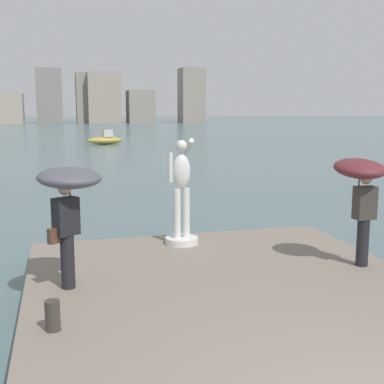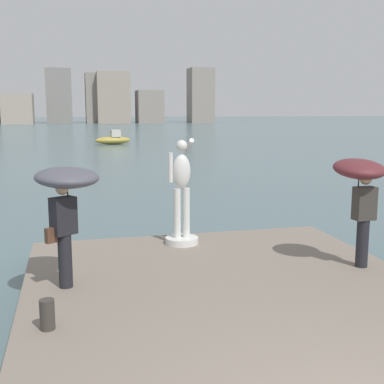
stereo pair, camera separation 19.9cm
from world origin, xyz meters
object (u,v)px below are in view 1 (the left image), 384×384
Objects in this scene: onlooker_left at (68,192)px; boat_far at (105,139)px; statue_white_figure at (182,201)px; mooring_bollard at (53,316)px; onlooker_right at (361,182)px.

boat_far is at bearing 83.98° from onlooker_left.
onlooker_left is (-2.36, -2.11, 0.62)m from statue_white_figure.
mooring_bollard is at bearing -99.91° from onlooker_left.
statue_white_figure reaches higher than onlooker_left.
statue_white_figure is at bearing -92.85° from boat_far.
onlooker_left is at bearing -138.25° from statue_white_figure.
onlooker_left is 2.16m from mooring_bollard.
onlooker_right is 0.57× the size of boat_far.
onlooker_right is at bearing -40.29° from statue_white_figure.
onlooker_right is (2.76, -2.34, 0.62)m from statue_white_figure.
mooring_bollard is 0.11× the size of boat_far.
boat_far is at bearing 83.83° from mooring_bollard.
statue_white_figure is at bearing 41.75° from onlooker_left.
onlooker_left is 0.97× the size of onlooker_right.
statue_white_figure reaches higher than boat_far.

